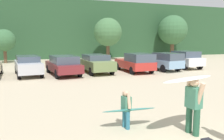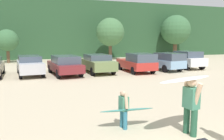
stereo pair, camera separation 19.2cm
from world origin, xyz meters
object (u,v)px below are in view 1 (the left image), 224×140
Objects in this scene: parked_car_maroon at (63,65)px; parked_car_white at (184,59)px; parked_car_silver at (28,65)px; surfboard_white at (189,79)px; parked_car_olive_green at (95,63)px; parked_car_red at (136,62)px; surfboard_teal at (129,110)px; person_child at (126,107)px; person_adult at (194,103)px; parked_car_sky_blue at (162,61)px.

parked_car_maroon is 11.42m from parked_car_white.
surfboard_white is at bearing -166.89° from parked_car_silver.
parked_car_olive_green is 3.40m from parked_car_red.
parked_car_maroon is at bearing 96.06° from parked_car_olive_green.
parked_car_white is 15.96m from surfboard_teal.
parked_car_maroon is 4.07× the size of person_child.
surfboard_white is at bearing -49.53° from person_adult.
parked_car_sky_blue is at bearing -100.53° from parked_car_silver.
parked_car_red is 1.07× the size of parked_car_white.
person_adult is at bearing 142.97° from parked_car_white.
surfboard_white is at bearing 142.53° from parked_car_sky_blue.
parked_car_silver is 13.99m from parked_car_white.
parked_car_maroon reaches higher than surfboard_teal.
parked_car_maroon is 8.69m from parked_car_sky_blue.
parked_car_olive_green is at bearing 74.28° from parked_car_red.
parked_car_white reaches higher than surfboard_teal.
parked_car_silver is at bearing 66.67° from parked_car_maroon.
parked_car_red is 12.26m from person_child.
parked_car_maroon is at bearing -98.36° from surfboard_white.
parked_car_sky_blue is (2.70, 0.31, -0.01)m from parked_car_red.
person_adult is 0.75× the size of surfboard_white.
person_child is at bearing 165.52° from parked_car_olive_green.
parked_car_maroon is 1.21× the size of parked_car_white.
parked_car_olive_green is 6.02m from parked_car_sky_blue.
parked_car_sky_blue is 1.17× the size of parked_car_white.
parked_car_red is 12.19m from surfboard_teal.
person_child is (0.46, -11.34, -0.13)m from parked_car_maroon.
person_adult reaches higher than person_child.
parked_car_red is at bearing -100.74° from parked_car_maroon.
surfboard_white is (1.55, -0.95, 0.96)m from person_child.
parked_car_maroon is at bearing 85.17° from parked_car_red.
person_adult is 1.93m from surfboard_teal.
person_child is 0.17m from surfboard_teal.
parked_car_olive_green is at bearing -99.17° from person_adult.
person_adult reaches higher than parked_car_red.
parked_car_sky_blue is (8.69, -0.09, 0.01)m from parked_car_maroon.
parked_car_sky_blue is 13.93m from surfboard_white.
parked_car_sky_blue is at bearing -97.54° from parked_car_maroon.
parked_car_white is at bearing -132.63° from person_adult.
person_child reaches higher than surfboard_teal.
person_child is (-8.23, -11.25, -0.14)m from parked_car_sky_blue.
parked_car_maroon is 1.03× the size of parked_car_olive_green.
surfboard_white is (2.00, -12.28, 0.83)m from parked_car_maroon.
surfboard_teal is (3.15, -12.07, -0.24)m from parked_car_silver.
person_adult reaches higher than parked_car_white.
parked_car_olive_green is 1.10× the size of parked_car_red.
parked_car_red is at bearing 97.25° from parked_car_white.
person_child is at bearing 135.05° from parked_car_sky_blue.
surfboard_white is (-9.41, -12.68, 0.77)m from parked_car_white.
surfboard_white reaches higher than parked_car_red.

